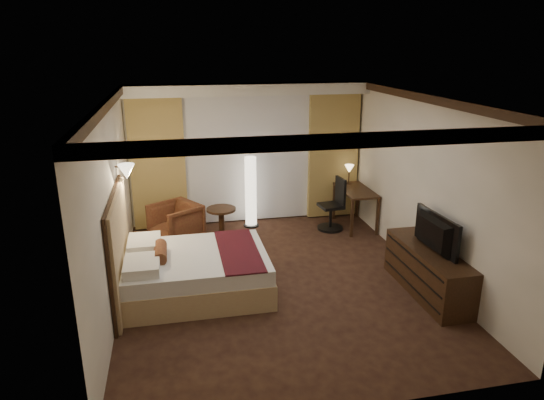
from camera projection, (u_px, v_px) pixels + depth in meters
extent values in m
cube|color=black|center=(277.00, 281.00, 7.25)|extent=(4.50, 5.50, 0.01)
cube|color=white|center=(278.00, 98.00, 6.42)|extent=(4.50, 5.50, 0.01)
cube|color=beige|center=(247.00, 154.00, 9.40)|extent=(4.50, 0.02, 2.70)
cube|color=beige|center=(112.00, 205.00, 6.40)|extent=(0.02, 5.50, 2.70)
cube|color=beige|center=(424.00, 186.00, 7.27)|extent=(0.02, 5.50, 2.70)
cube|color=white|center=(248.00, 89.00, 8.78)|extent=(4.50, 0.50, 0.20)
cube|color=silver|center=(248.00, 160.00, 9.35)|extent=(2.48, 0.04, 2.45)
cube|color=tan|center=(158.00, 165.00, 8.97)|extent=(1.00, 0.14, 2.45)
cube|color=tan|center=(333.00, 156.00, 9.63)|extent=(1.00, 0.14, 2.45)
imported|color=#502018|center=(176.00, 221.00, 8.59)|extent=(1.00, 1.02, 0.78)
imported|color=black|center=(430.00, 230.00, 6.62)|extent=(0.63, 1.04, 0.13)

